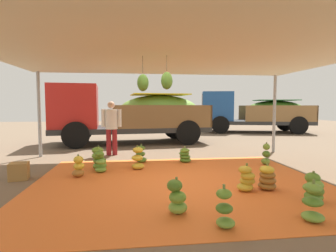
# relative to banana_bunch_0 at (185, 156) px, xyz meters

# --- Properties ---
(ground_plane) EXTENTS (40.00, 40.00, 0.00)m
(ground_plane) POSITION_rel_banana_bunch_0_xyz_m (-0.46, 1.07, -0.19)
(ground_plane) COLOR brown
(tarp_orange) EXTENTS (5.91, 4.87, 0.01)m
(tarp_orange) POSITION_rel_banana_bunch_0_xyz_m (-0.46, -1.93, -0.19)
(tarp_orange) COLOR orange
(tarp_orange) RESTS_ON ground
(tent_canopy) EXTENTS (8.00, 7.00, 2.67)m
(tent_canopy) POSITION_rel_banana_bunch_0_xyz_m (-0.47, -2.01, 2.39)
(tent_canopy) COLOR #9EA0A5
(tent_canopy) RESTS_ON ground
(banana_bunch_0) EXTENTS (0.43, 0.42, 0.45)m
(banana_bunch_0) POSITION_rel_banana_bunch_0_xyz_m (0.00, 0.00, 0.00)
(banana_bunch_0) COLOR #477523
(banana_bunch_0) RESTS_ON tarp_orange
(banana_bunch_1) EXTENTS (0.38, 0.41, 0.59)m
(banana_bunch_1) POSITION_rel_banana_bunch_0_xyz_m (-1.30, -0.62, 0.06)
(banana_bunch_1) COLOR gold
(banana_bunch_1) RESTS_ON tarp_orange
(banana_bunch_2) EXTENTS (0.33, 0.37, 0.49)m
(banana_bunch_2) POSITION_rel_banana_bunch_0_xyz_m (-2.61, -1.21, 0.03)
(banana_bunch_2) COLOR #996628
(banana_bunch_2) RESTS_ON tarp_orange
(banana_bunch_3) EXTENTS (0.28, 0.28, 0.60)m
(banana_bunch_3) POSITION_rel_banana_bunch_0_xyz_m (2.09, -0.55, 0.08)
(banana_bunch_3) COLOR #6B9E38
(banana_bunch_3) RESTS_ON tarp_orange
(banana_bunch_4) EXTENTS (0.42, 0.40, 0.51)m
(banana_bunch_4) POSITION_rel_banana_bunch_0_xyz_m (0.65, -2.62, 0.03)
(banana_bunch_4) COLOR gold
(banana_bunch_4) RESTS_ON tarp_orange
(banana_bunch_5) EXTENTS (0.40, 0.40, 0.51)m
(banana_bunch_5) POSITION_rel_banana_bunch_0_xyz_m (-1.20, 0.15, 0.03)
(banana_bunch_5) COLOR #518428
(banana_bunch_5) RESTS_ON tarp_orange
(banana_bunch_6) EXTENTS (0.32, 0.32, 0.56)m
(banana_bunch_6) POSITION_rel_banana_bunch_0_xyz_m (-0.24, -4.01, 0.05)
(banana_bunch_6) COLOR #6B9E38
(banana_bunch_6) RESTS_ON tarp_orange
(banana_bunch_7) EXTENTS (0.46, 0.46, 0.50)m
(banana_bunch_7) POSITION_rel_banana_bunch_0_xyz_m (1.07, -2.60, 0.03)
(banana_bunch_7) COLOR #996628
(banana_bunch_7) RESTS_ON tarp_orange
(banana_bunch_8) EXTENTS (0.39, 0.39, 0.51)m
(banana_bunch_8) POSITION_rel_banana_bunch_0_xyz_m (1.51, -3.30, 0.04)
(banana_bunch_8) COLOR #518428
(banana_bunch_8) RESTS_ON tarp_orange
(banana_bunch_9) EXTENTS (0.38, 0.38, 0.54)m
(banana_bunch_9) POSITION_rel_banana_bunch_0_xyz_m (-0.77, -3.50, 0.05)
(banana_bunch_9) COLOR #75A83D
(banana_bunch_9) RESTS_ON tarp_orange
(banana_bunch_10) EXTENTS (0.48, 0.48, 0.59)m
(banana_bunch_10) POSITION_rel_banana_bunch_0_xyz_m (-2.25, -0.54, 0.07)
(banana_bunch_10) COLOR #60932D
(banana_bunch_10) RESTS_ON tarp_orange
(banana_bunch_11) EXTENTS (0.41, 0.42, 0.57)m
(banana_bunch_11) POSITION_rel_banana_bunch_0_xyz_m (1.02, -3.96, 0.05)
(banana_bunch_11) COLOR #6B9E38
(banana_bunch_11) RESTS_ON tarp_orange
(banana_bunch_12) EXTENTS (0.38, 0.38, 0.56)m
(banana_bunch_12) POSITION_rel_banana_bunch_0_xyz_m (-2.17, -0.88, 0.04)
(banana_bunch_12) COLOR #6B9E38
(banana_bunch_12) RESTS_ON tarp_orange
(cargo_truck_main) EXTENTS (6.53, 3.03, 2.40)m
(cargo_truck_main) POSITION_rel_banana_bunch_0_xyz_m (-1.63, 4.21, 1.07)
(cargo_truck_main) COLOR #2D2D2D
(cargo_truck_main) RESTS_ON ground
(cargo_truck_far) EXTENTS (6.62, 3.71, 2.40)m
(cargo_truck_far) POSITION_rel_banana_bunch_0_xyz_m (5.58, 8.16, 1.04)
(cargo_truck_far) COLOR #2D2D2D
(cargo_truck_far) RESTS_ON ground
(worker_0) EXTENTS (0.63, 0.38, 1.71)m
(worker_0) POSITION_rel_banana_bunch_0_xyz_m (-2.10, 1.42, 0.81)
(worker_0) COLOR maroon
(worker_0) RESTS_ON ground
(crate_0) EXTENTS (0.42, 0.40, 0.36)m
(crate_0) POSITION_rel_banana_bunch_0_xyz_m (-3.82, -1.27, -0.01)
(crate_0) COLOR olive
(crate_0) RESTS_ON ground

